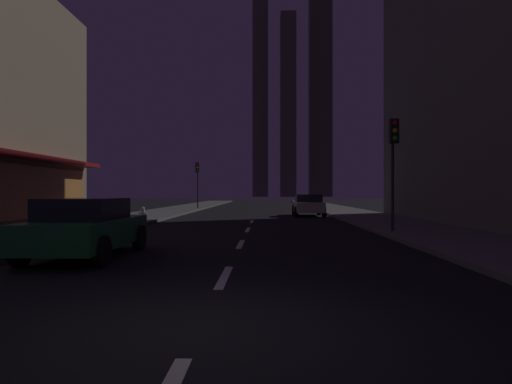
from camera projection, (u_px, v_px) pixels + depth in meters
ground_plane at (257, 212)px, 37.10m from camera, size 78.00×136.00×0.10m
sidewalk_right at (340, 210)px, 36.94m from camera, size 4.00×76.00×0.15m
sidewalk_left at (174, 210)px, 37.26m from camera, size 4.00×76.00×0.15m
lane_marking_center at (241, 244)px, 13.50m from camera, size 0.16×23.00×0.01m
skyscraper_distant_tall at (260, 87)px, 157.08m from camera, size 5.42×6.61×78.26m
skyscraper_distant_mid at (288, 106)px, 152.68m from camera, size 5.34×7.80×62.90m
skyscraper_distant_short at (320, 90)px, 158.97m from camera, size 7.83×7.13×76.62m
car_parked_near at (86, 227)px, 10.76m from camera, size 1.98×4.24×1.45m
car_parked_far at (308, 205)px, 29.57m from camera, size 1.98×4.24×1.45m
fire_hydrant_far_left at (143, 213)px, 23.92m from camera, size 0.42×0.30×0.65m
traffic_light_near_right at (394, 149)px, 16.34m from camera, size 0.32×0.48×4.20m
traffic_light_far_left at (197, 175)px, 40.35m from camera, size 0.32×0.48×4.20m
street_lamp_right at (483, 29)px, 9.35m from camera, size 1.96×0.56×6.58m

